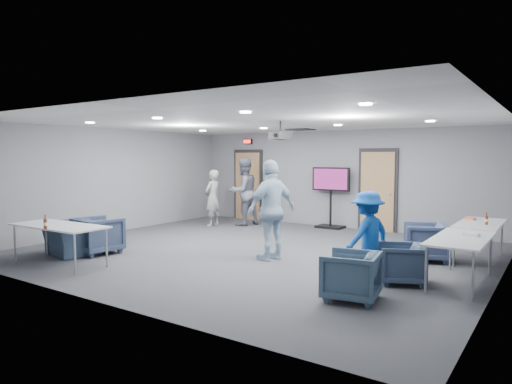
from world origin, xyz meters
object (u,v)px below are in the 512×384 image
Objects in this scene: person_d at (367,235)px; table_front_left at (59,227)px; chair_right_a at (425,242)px; table_right_a at (480,225)px; chair_front_b at (70,238)px; person_c at (272,210)px; bottle_right at (486,220)px; chair_right_c at (351,276)px; chair_front_a at (98,235)px; person_a at (213,198)px; tv_stand at (331,194)px; projector at (280,135)px; person_b at (244,192)px; bottle_front at (45,224)px; table_right_b at (461,240)px; chair_right_b at (401,263)px.

person_d is 0.73× the size of table_front_left.
table_right_a reaches higher than chair_right_a.
table_right_a is at bearing -138.84° from chair_front_b.
person_c is 3.95m from bottle_right.
table_front_left is at bearing -145.70° from bottle_right.
chair_front_a reaches higher than chair_right_c.
person_c is (3.66, -2.66, 0.16)m from person_a.
projector reaches higher than tv_stand.
chair_front_b is (-6.06, -3.49, -0.03)m from chair_right_a.
person_b reaches higher than bottle_right.
bottle_right is at bearing 32.48° from table_front_left.
tv_stand is (-2.95, 5.72, 0.62)m from chair_right_c.
person_b is 5.81m from table_front_left.
bottle_front is at bearing -27.36° from person_c.
tv_stand is at bearing -162.25° from chair_right_c.
person_a is 1.58× the size of chair_front_b.
chair_right_c is (0.20, -1.16, -0.38)m from person_d.
person_b is at bearing 92.15° from bottle_front.
person_c is 2.59× the size of chair_right_c.
person_a is at bearing 98.87° from bottle_front.
person_b is 1.36× the size of person_d.
person_a is 5.22m from table_front_left.
person_d is 0.85× the size of tv_stand.
person_c reaches higher than bottle_right.
table_right_a is 7.85m from table_front_left.
tv_stand reaches higher than person_d.
table_front_left is (0.64, -5.18, -0.11)m from person_a.
chair_front_b is 7.24m from table_right_b.
table_right_a is 0.96× the size of table_right_b.
tv_stand is at bearing -150.12° from chair_right_a.
person_a reaches higher than bottle_front.
tv_stand is at bearing -104.02° from chair_front_b.
chair_right_a is 1.15× the size of chair_right_b.
person_d is 5.47m from bottle_front.
person_b is 2.34× the size of chair_front_a.
person_c is at bearing 37.94° from table_front_left.
chair_right_b is at bearing -17.82° from chair_right_a.
table_front_left is 1.17× the size of tv_stand.
projector is (2.84, 3.12, 1.71)m from table_front_left.
person_a is 0.84× the size of person_c.
chair_front_b is (0.07, -4.58, -0.47)m from person_a.
tv_stand reaches higher than bottle_front.
chair_front_a reaches higher than table_front_left.
chair_front_b is 0.57× the size of table_right_a.
person_b reaches higher than table_right_a.
bottle_right is (0.90, 2.17, 0.50)m from chair_right_b.
projector is at bearing -146.91° from person_c.
tv_stand reaches higher than chair_front_b.
bottle_front is (0.23, -0.40, 0.13)m from table_front_left.
person_c is 2.32× the size of chair_front_a.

